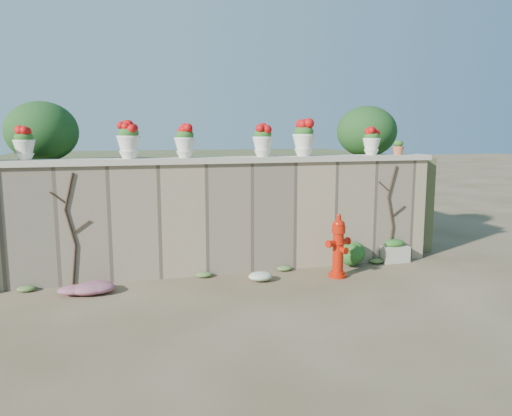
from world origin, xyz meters
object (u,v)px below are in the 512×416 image
object	(u,v)px
terracotta_pot	(398,148)
urn_pot_0	(24,144)
fire_hydrant	(338,246)
planter_box	(394,251)

from	to	relation	value
terracotta_pot	urn_pot_0	bearing A→B (deg)	-180.00
fire_hydrant	terracotta_pot	bearing A→B (deg)	9.86
fire_hydrant	planter_box	world-z (taller)	fire_hydrant
planter_box	urn_pot_0	xyz separation A→B (m)	(-6.63, 0.26, 2.15)
planter_box	urn_pot_0	world-z (taller)	urn_pot_0
planter_box	terracotta_pot	world-z (taller)	terracotta_pot
fire_hydrant	planter_box	distance (m)	1.69
urn_pot_0	terracotta_pot	bearing A→B (deg)	0.00
planter_box	urn_pot_0	bearing A→B (deg)	176.79
fire_hydrant	planter_box	xyz separation A→B (m)	(1.52, 0.65, -0.36)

